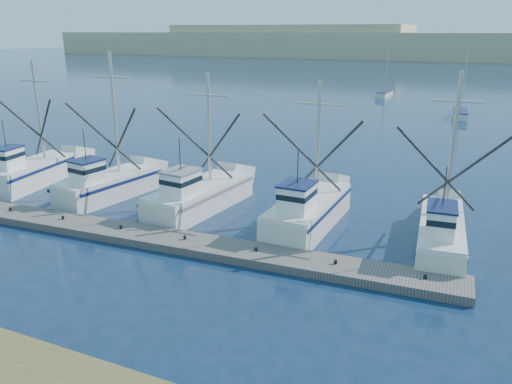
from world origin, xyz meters
TOP-DOWN VIEW (x-y plane):
  - ground at (0.00, 0.00)m, footprint 500.00×500.00m
  - floating_dock at (-6.20, 5.98)m, footprint 32.15×3.57m
  - dune_ridge at (0.00, 210.00)m, footprint 360.00×60.00m
  - trawler_fleet at (-6.13, 11.05)m, footprint 31.25×8.60m
  - sailboat_near at (7.07, 55.39)m, footprint 2.09×6.15m
  - sailboat_far at (-5.71, 72.89)m, footprint 2.05×5.51m

SIDE VIEW (x-z plane):
  - ground at x=0.00m, z-range 0.00..0.00m
  - floating_dock at x=-6.20m, z-range 0.00..0.43m
  - sailboat_near at x=7.07m, z-range -3.55..4.55m
  - sailboat_far at x=-5.71m, z-range -3.55..4.55m
  - trawler_fleet at x=-6.13m, z-range -3.78..5.77m
  - dune_ridge at x=0.00m, z-range 0.00..10.00m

